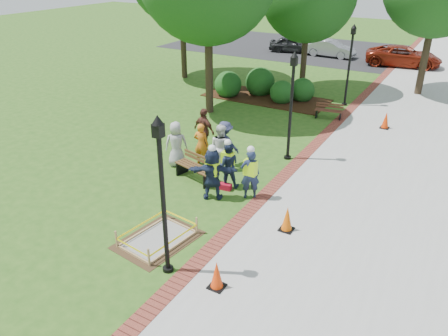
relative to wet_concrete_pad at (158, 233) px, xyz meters
The scene contains 31 objects.
ground 2.10m from the wet_concrete_pad, 95.61° to the left, with size 100.00×100.00×0.00m, color #285116.
sidewalk 12.99m from the wet_concrete_pad, 68.33° to the left, with size 6.00×60.00×0.02m, color #9E9E99.
brick_edging 12.17m from the wet_concrete_pad, 82.70° to the left, with size 0.50×60.00×0.03m, color maroon.
mulch_bed 14.43m from the wet_concrete_pad, 102.82° to the left, with size 7.00×3.00×0.05m, color #381E0F.
parking_lot 29.07m from the wet_concrete_pad, 90.40° to the left, with size 36.00×12.00×0.01m, color black.
wet_concrete_pad is the anchor object (origin of this frame).
bench_near 3.86m from the wet_concrete_pad, 107.17° to the left, with size 1.75×0.93×0.90m.
bench_far 12.58m from the wet_concrete_pad, 85.63° to the left, with size 1.40×0.67×0.73m.
cone_front 2.63m from the wet_concrete_pad, 18.96° to the right, with size 0.40×0.40×0.78m.
cone_back 3.79m from the wet_concrete_pad, 37.74° to the left, with size 0.41×0.41×0.81m.
cone_far 13.04m from the wet_concrete_pad, 73.48° to the left, with size 0.41×0.41×0.81m.
toolbox 3.60m from the wet_concrete_pad, 87.39° to the left, with size 0.42×0.23×0.21m, color #A40C23.
lamp_near 2.65m from the wet_concrete_pad, 41.55° to the right, with size 0.28×0.28×4.26m.
lamp_mid 7.49m from the wet_concrete_pad, 81.58° to the left, with size 0.28×0.28×4.26m.
lamp_far 15.27m from the wet_concrete_pad, 86.03° to the left, with size 0.28×0.28×4.26m.
shrub_a 14.38m from the wet_concrete_pad, 111.57° to the left, with size 1.55×1.55×1.55m, color #154A18.
shrub_b 15.10m from the wet_concrete_pad, 104.77° to the left, with size 1.70×1.70×1.70m, color #154A18.
shrub_c 13.94m from the wet_concrete_pad, 98.71° to the left, with size 1.32×1.32×1.32m, color #154A18.
shrub_d 14.74m from the wet_concrete_pad, 94.97° to the left, with size 1.36×1.36×1.36m, color #154A18.
shrub_e 15.32m from the wet_concrete_pad, 102.72° to the left, with size 0.87×0.87×0.87m, color #154A18.
casual_person_a 5.02m from the wet_concrete_pad, 119.18° to the left, with size 0.67×0.62×1.77m.
casual_person_b 5.26m from the wet_concrete_pad, 108.81° to the left, with size 0.58×0.42×1.66m.
casual_person_c 5.07m from the wet_concrete_pad, 99.44° to the left, with size 0.64×0.50×1.78m.
casual_person_d 6.39m from the wet_concrete_pad, 110.20° to the left, with size 0.67×0.51×1.87m.
casual_person_e 5.45m from the wet_concrete_pad, 99.24° to the left, with size 0.58×0.39×1.76m.
hivis_worker_a 2.96m from the wet_concrete_pad, 88.26° to the left, with size 0.68×0.58×1.94m.
hivis_worker_b 3.77m from the wet_concrete_pad, 71.94° to the left, with size 0.66×0.60×1.89m.
hivis_worker_c 3.89m from the wet_concrete_pad, 88.16° to the left, with size 0.63×0.54×1.80m.
parked_car_a 27.80m from the wet_concrete_pad, 104.29° to the left, with size 4.24×1.84×1.38m, color black.
parked_car_b 27.03m from the wet_concrete_pad, 97.48° to the left, with size 4.27×1.85×1.39m, color gray.
parked_car_c 26.37m from the wet_concrete_pad, 85.52° to the left, with size 4.86×2.11×1.59m, color maroon.
Camera 1 is at (7.03, -10.08, 7.40)m, focal length 35.00 mm.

